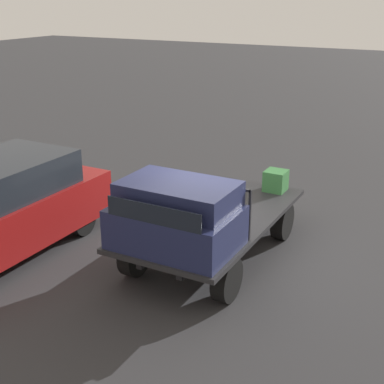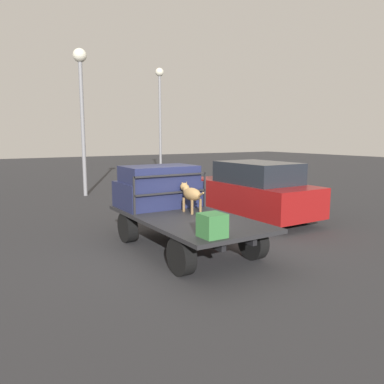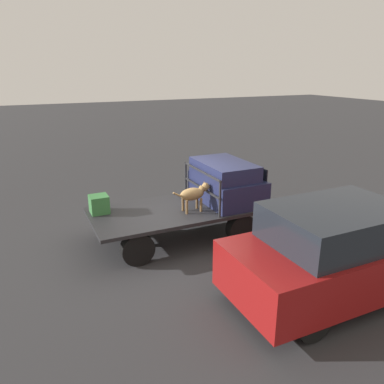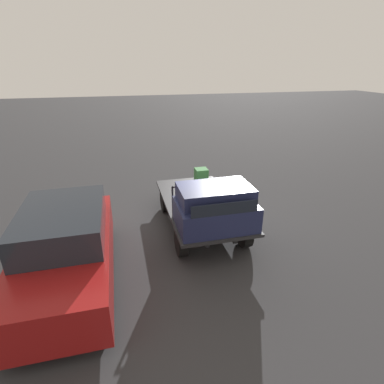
# 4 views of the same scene
# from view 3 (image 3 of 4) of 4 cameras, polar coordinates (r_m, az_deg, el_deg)

# --- Properties ---
(ground_plane) EXTENTS (80.00, 80.00, 0.00)m
(ground_plane) POSITION_cam_3_polar(r_m,az_deg,el_deg) (9.31, -2.19, -6.96)
(ground_plane) COLOR #2D2D30
(flatbed_truck) EXTENTS (4.12, 2.03, 0.78)m
(flatbed_truck) POSITION_cam_3_polar(r_m,az_deg,el_deg) (9.08, -2.23, -3.65)
(flatbed_truck) COLOR black
(flatbed_truck) RESTS_ON ground
(truck_cab) EXTENTS (1.30, 1.91, 1.02)m
(truck_cab) POSITION_cam_3_polar(r_m,az_deg,el_deg) (9.42, 5.21, 1.48)
(truck_cab) COLOR #1E2347
(truck_cab) RESTS_ON flatbed_truck
(truck_headboard) EXTENTS (0.04, 1.91, 0.86)m
(truck_headboard) POSITION_cam_3_polar(r_m,az_deg,el_deg) (9.08, 1.45, 1.49)
(truck_headboard) COLOR #232326
(truck_headboard) RESTS_ON flatbed_truck
(dog) EXTENTS (0.96, 0.30, 0.69)m
(dog) POSITION_cam_3_polar(r_m,az_deg,el_deg) (8.71, 0.34, -0.26)
(dog) COLOR brown
(dog) RESTS_ON flatbed_truck
(cargo_crate) EXTENTS (0.42, 0.42, 0.42)m
(cargo_crate) POSITION_cam_3_polar(r_m,az_deg,el_deg) (8.93, -13.97, -1.82)
(cargo_crate) COLOR #337038
(cargo_crate) RESTS_ON flatbed_truck
(parked_sedan) EXTENTS (4.28, 1.85, 1.74)m
(parked_sedan) POSITION_cam_3_polar(r_m,az_deg,el_deg) (7.26, 21.64, -8.41)
(parked_sedan) COLOR black
(parked_sedan) RESTS_ON ground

